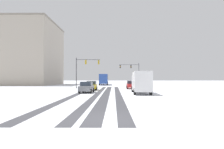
{
  "coord_description": "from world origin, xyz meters",
  "views": [
    {
      "loc": [
        0.32,
        -9.15,
        2.13
      ],
      "look_at": [
        0.0,
        22.35,
        2.8
      ],
      "focal_mm": 28.12,
      "sensor_mm": 36.0,
      "label": 1
    }
  ],
  "objects_px": {
    "car_red_lead": "(131,85)",
    "box_truck_delivery": "(141,82)",
    "car_yellow_cab_second": "(92,86)",
    "car_grey_third": "(87,87)",
    "traffic_signal_near_left": "(85,67)",
    "bus_oncoming": "(104,79)",
    "office_building_far_left_block": "(25,54)",
    "traffic_signal_far_right": "(132,70)"
  },
  "relations": [
    {
      "from": "traffic_signal_far_right",
      "to": "box_truck_delivery",
      "type": "xyz_separation_m",
      "value": [
        -1.51,
        -26.35,
        -3.0
      ]
    },
    {
      "from": "traffic_signal_far_right",
      "to": "car_red_lead",
      "type": "height_order",
      "value": "traffic_signal_far_right"
    },
    {
      "from": "car_red_lead",
      "to": "box_truck_delivery",
      "type": "relative_size",
      "value": 0.55
    },
    {
      "from": "car_yellow_cab_second",
      "to": "car_grey_third",
      "type": "relative_size",
      "value": 1.0
    },
    {
      "from": "bus_oncoming",
      "to": "office_building_far_left_block",
      "type": "xyz_separation_m",
      "value": [
        -26.22,
        0.89,
        8.13
      ]
    },
    {
      "from": "box_truck_delivery",
      "to": "bus_oncoming",
      "type": "bearing_deg",
      "value": 102.47
    },
    {
      "from": "car_red_lead",
      "to": "box_truck_delivery",
      "type": "xyz_separation_m",
      "value": [
        0.3,
        -10.87,
        0.82
      ]
    },
    {
      "from": "traffic_signal_far_right",
      "to": "bus_oncoming",
      "type": "distance_m",
      "value": 10.47
    },
    {
      "from": "car_red_lead",
      "to": "box_truck_delivery",
      "type": "bearing_deg",
      "value": -88.43
    },
    {
      "from": "traffic_signal_far_right",
      "to": "car_grey_third",
      "type": "height_order",
      "value": "traffic_signal_far_right"
    },
    {
      "from": "car_grey_third",
      "to": "traffic_signal_far_right",
      "type": "bearing_deg",
      "value": 69.75
    },
    {
      "from": "traffic_signal_far_right",
      "to": "traffic_signal_near_left",
      "type": "height_order",
      "value": "same"
    },
    {
      "from": "traffic_signal_near_left",
      "to": "car_red_lead",
      "type": "xyz_separation_m",
      "value": [
        9.77,
        -1.53,
        -3.78
      ]
    },
    {
      "from": "traffic_signal_far_right",
      "to": "car_yellow_cab_second",
      "type": "height_order",
      "value": "traffic_signal_far_right"
    },
    {
      "from": "traffic_signal_near_left",
      "to": "car_yellow_cab_second",
      "type": "xyz_separation_m",
      "value": [
        2.29,
        -5.89,
        -3.78
      ]
    },
    {
      "from": "traffic_signal_near_left",
      "to": "car_grey_third",
      "type": "xyz_separation_m",
      "value": [
        2.24,
        -11.36,
        -3.78
      ]
    },
    {
      "from": "box_truck_delivery",
      "to": "office_building_far_left_block",
      "type": "height_order",
      "value": "office_building_far_left_block"
    },
    {
      "from": "traffic_signal_near_left",
      "to": "office_building_far_left_block",
      "type": "relative_size",
      "value": 0.32
    },
    {
      "from": "traffic_signal_near_left",
      "to": "car_yellow_cab_second",
      "type": "relative_size",
      "value": 1.57
    },
    {
      "from": "car_grey_third",
      "to": "bus_oncoming",
      "type": "height_order",
      "value": "bus_oncoming"
    },
    {
      "from": "car_red_lead",
      "to": "traffic_signal_near_left",
      "type": "bearing_deg",
      "value": 171.1
    },
    {
      "from": "office_building_far_left_block",
      "to": "car_yellow_cab_second",
      "type": "bearing_deg",
      "value": -45.77
    },
    {
      "from": "car_grey_third",
      "to": "car_yellow_cab_second",
      "type": "bearing_deg",
      "value": 89.48
    },
    {
      "from": "car_red_lead",
      "to": "office_building_far_left_block",
      "type": "xyz_separation_m",
      "value": [
        -32.95,
        21.81,
        9.31
      ]
    },
    {
      "from": "car_grey_third",
      "to": "box_truck_delivery",
      "type": "distance_m",
      "value": 7.94
    },
    {
      "from": "traffic_signal_far_right",
      "to": "office_building_far_left_block",
      "type": "distance_m",
      "value": 35.76
    },
    {
      "from": "car_yellow_cab_second",
      "to": "traffic_signal_near_left",
      "type": "bearing_deg",
      "value": 111.22
    },
    {
      "from": "traffic_signal_far_right",
      "to": "car_grey_third",
      "type": "distance_m",
      "value": 27.25
    },
    {
      "from": "car_grey_third",
      "to": "office_building_far_left_block",
      "type": "xyz_separation_m",
      "value": [
        -25.42,
        31.64,
        9.31
      ]
    },
    {
      "from": "bus_oncoming",
      "to": "office_building_far_left_block",
      "type": "height_order",
      "value": "office_building_far_left_block"
    },
    {
      "from": "car_red_lead",
      "to": "box_truck_delivery",
      "type": "height_order",
      "value": "box_truck_delivery"
    },
    {
      "from": "car_yellow_cab_second",
      "to": "office_building_far_left_block",
      "type": "bearing_deg",
      "value": 134.23
    },
    {
      "from": "car_yellow_cab_second",
      "to": "bus_oncoming",
      "type": "xyz_separation_m",
      "value": [
        0.75,
        25.28,
        1.18
      ]
    },
    {
      "from": "traffic_signal_near_left",
      "to": "bus_oncoming",
      "type": "height_order",
      "value": "traffic_signal_near_left"
    },
    {
      "from": "car_yellow_cab_second",
      "to": "car_grey_third",
      "type": "distance_m",
      "value": 5.47
    },
    {
      "from": "traffic_signal_near_left",
      "to": "car_yellow_cab_second",
      "type": "distance_m",
      "value": 7.36
    },
    {
      "from": "car_red_lead",
      "to": "car_grey_third",
      "type": "xyz_separation_m",
      "value": [
        -7.53,
        -9.83,
        0.0
      ]
    },
    {
      "from": "box_truck_delivery",
      "to": "office_building_far_left_block",
      "type": "distance_m",
      "value": 47.39
    },
    {
      "from": "bus_oncoming",
      "to": "car_yellow_cab_second",
      "type": "bearing_deg",
      "value": -91.69
    },
    {
      "from": "car_grey_third",
      "to": "box_truck_delivery",
      "type": "height_order",
      "value": "box_truck_delivery"
    },
    {
      "from": "box_truck_delivery",
      "to": "car_yellow_cab_second",
      "type": "bearing_deg",
      "value": 140.07
    },
    {
      "from": "box_truck_delivery",
      "to": "car_grey_third",
      "type": "bearing_deg",
      "value": 172.46
    }
  ]
}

